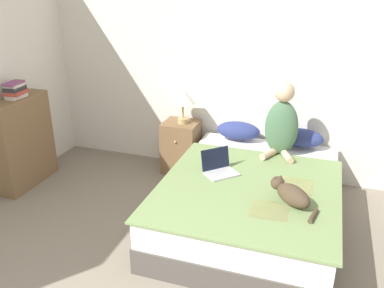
# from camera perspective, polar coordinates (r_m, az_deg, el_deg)

# --- Properties ---
(wall_back) EXTENTS (5.54, 0.05, 2.55)m
(wall_back) POSITION_cam_1_polar(r_m,az_deg,el_deg) (4.81, 5.74, 10.52)
(wall_back) COLOR silver
(wall_back) RESTS_ON ground_plane
(bed) EXTENTS (1.61, 2.15, 0.50)m
(bed) POSITION_cam_1_polar(r_m,az_deg,el_deg) (4.04, 8.31, -7.87)
(bed) COLOR #4C4742
(bed) RESTS_ON ground_plane
(pillow_near) EXTENTS (0.51, 0.26, 0.21)m
(pillow_near) POSITION_cam_1_polar(r_m,az_deg,el_deg) (4.76, 6.50, 1.88)
(pillow_near) COLOR navy
(pillow_near) RESTS_ON bed
(pillow_far) EXTENTS (0.51, 0.26, 0.21)m
(pillow_far) POSITION_cam_1_polar(r_m,az_deg,el_deg) (4.68, 14.93, 0.85)
(pillow_far) COLOR navy
(pillow_far) RESTS_ON bed
(person_sitting) EXTENTS (0.36, 0.35, 0.79)m
(person_sitting) POSITION_cam_1_polar(r_m,az_deg,el_deg) (4.35, 12.48, 2.90)
(person_sitting) COLOR #476B4C
(person_sitting) RESTS_ON bed
(cat_tabby) EXTENTS (0.42, 0.44, 0.18)m
(cat_tabby) POSITION_cam_1_polar(r_m,az_deg,el_deg) (3.52, 13.71, -6.79)
(cat_tabby) COLOR #473828
(cat_tabby) RESTS_ON bed
(laptop_open) EXTENTS (0.39, 0.39, 0.22)m
(laptop_open) POSITION_cam_1_polar(r_m,az_deg,el_deg) (3.95, 3.86, -3.43)
(laptop_open) COLOR #B7B7BC
(laptop_open) RESTS_ON bed
(nightstand) EXTENTS (0.42, 0.40, 0.64)m
(nightstand) POSITION_cam_1_polar(r_m,az_deg,el_deg) (5.01, -1.55, -0.37)
(nightstand) COLOR brown
(nightstand) RESTS_ON ground_plane
(table_lamp) EXTENTS (0.29, 0.29, 0.43)m
(table_lamp) POSITION_cam_1_polar(r_m,az_deg,el_deg) (4.77, -1.30, 6.58)
(table_lamp) COLOR tan
(table_lamp) RESTS_ON nightstand
(bookshelf) EXTENTS (0.22, 0.78, 1.04)m
(bookshelf) POSITION_cam_1_polar(r_m,az_deg,el_deg) (4.99, -22.54, 0.24)
(bookshelf) COLOR brown
(bookshelf) RESTS_ON ground_plane
(book_stack_top) EXTENTS (0.19, 0.25, 0.18)m
(book_stack_top) POSITION_cam_1_polar(r_m,az_deg,el_deg) (4.82, -23.58, 6.96)
(book_stack_top) COLOR beige
(book_stack_top) RESTS_ON bookshelf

